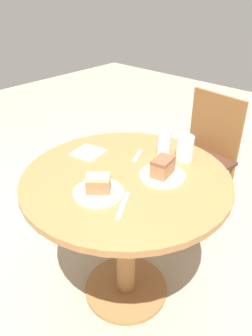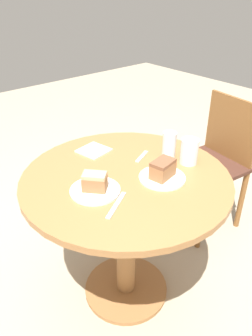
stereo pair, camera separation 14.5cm
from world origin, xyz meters
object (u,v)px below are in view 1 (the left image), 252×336
glass_water (164,144)px  cake_slice_near (98,184)px  plate_far (162,175)px  glass_lemonade (185,149)px  chair (199,156)px  plate_near (99,192)px  cake_slice_far (163,167)px

glass_water → cake_slice_near: bearing=-89.1°
plate_far → glass_lemonade: bearing=95.2°
chair → plate_near: (0.12, -1.04, 0.29)m
chair → plate_near: bearing=-75.8°
glass_lemonade → plate_near: bearing=-101.1°
cake_slice_near → glass_water: size_ratio=0.89×
chair → glass_water: size_ratio=6.83×
glass_water → plate_far: bearing=-55.2°
plate_far → glass_water: glass_water is taller
plate_far → cake_slice_near: 0.31m
glass_lemonade → glass_water: size_ratio=0.95×
chair → glass_lemonade: bearing=-61.2°
chair → plate_near: 1.08m
chair → cake_slice_far: bearing=-65.2°
chair → glass_lemonade: (0.21, -0.55, 0.34)m
cake_slice_near → glass_water: (-0.01, 0.46, 0.01)m
plate_near → glass_water: (-0.01, 0.46, 0.05)m
chair → glass_water: glass_water is taller
cake_slice_near → plate_far: bearing=68.3°
cake_slice_near → glass_water: 0.46m
plate_far → cake_slice_near: size_ratio=1.80×
glass_water → chair: bearing=101.0°
plate_far → cake_slice_far: 0.04m
cake_slice_far → glass_lemonade: glass_lemonade is taller
plate_near → glass_lemonade: (0.09, 0.48, 0.05)m
chair → plate_far: chair is taller
glass_water → cake_slice_far: bearing=-55.2°
plate_far → glass_lemonade: 0.21m
plate_near → cake_slice_far: size_ratio=1.73×
plate_near → cake_slice_near: bearing=180.0°
plate_far → glass_water: bearing=124.8°
plate_near → glass_water: 0.46m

